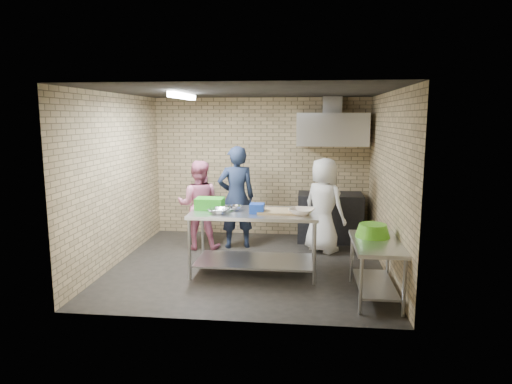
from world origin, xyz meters
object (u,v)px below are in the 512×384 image
prep_table (254,242)px  woman_white (324,205)px  man_navy (236,197)px  bottle_red (334,133)px  green_basin (373,230)px  bottle_green (356,134)px  woman_pink (199,205)px  stove (330,217)px  green_crate (210,203)px  side_counter (376,270)px  blue_tub (257,208)px

prep_table → woman_white: 1.65m
man_navy → bottle_red: bearing=-170.8°
green_basin → bottle_red: bottle_red is taller
bottle_green → woman_pink: bearing=-160.1°
green_basin → woman_pink: size_ratio=0.29×
stove → woman_white: woman_white is taller
bottle_red → bottle_green: (0.40, 0.00, -0.01)m
green_crate → side_counter: bearing=-21.3°
green_crate → woman_pink: bearing=112.1°
prep_table → side_counter: size_ratio=1.57×
prep_table → woman_pink: bearing=133.8°
stove → bottle_green: size_ratio=8.00×
woman_pink → man_navy: bearing=-172.4°
bottle_red → man_navy: bearing=-153.0°
side_counter → blue_tub: size_ratio=5.74×
side_counter → woman_white: (-0.60, 2.01, 0.44)m
prep_table → bottle_red: size_ratio=10.45×
bottle_red → bottle_green: size_ratio=1.20×
bottle_green → woman_white: 1.66m
green_basin → bottle_red: (-0.38, 2.74, 1.19)m
stove → man_navy: man_navy is taller
blue_tub → woman_white: 1.67m
woman_pink → bottle_green: bearing=-163.2°
green_basin → stove: bearing=99.8°
woman_white → blue_tub: bearing=91.1°
stove → bottle_green: (0.45, 0.24, 1.57)m
stove → bottle_green: 1.65m
man_navy → woman_pink: (-0.66, -0.12, -0.13)m
side_counter → bottle_green: bearing=90.0°
man_navy → woman_white: 1.54m
blue_tub → green_basin: 1.67m
side_counter → green_basin: (-0.02, 0.25, 0.46)m
bottle_green → woman_pink: 3.22m
blue_tub → woman_white: bearing=52.1°
prep_table → blue_tub: (0.05, -0.10, 0.54)m
woman_white → stove: bearing=-62.6°
bottle_green → man_navy: size_ratio=0.08×
bottle_red → man_navy: 2.25m
side_counter → stove: 2.79m
green_basin → bottle_red: 3.01m
bottle_green → green_basin: bearing=-90.4°
stove → woman_pink: woman_pink is taller
prep_table → bottle_red: bearing=59.9°
prep_table → bottle_green: bottle_green is taller
prep_table → side_counter: bearing=-25.7°
green_crate → woman_white: (1.77, 1.09, -0.20)m
side_counter → blue_tub: (-1.62, 0.70, 0.63)m
prep_table → bottle_red: (1.27, 2.19, 1.56)m
bottle_green → man_navy: bottle_green is taller
blue_tub → bottle_green: size_ratio=1.39×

